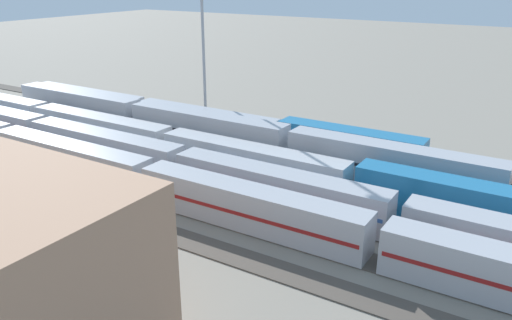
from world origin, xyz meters
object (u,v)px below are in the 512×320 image
at_px(train_on_track_4, 166,162).
at_px(train_on_track_1, 192,120).
at_px(train_on_track_3, 160,142).
at_px(train_on_track_5, 133,176).
at_px(train_on_track_2, 206,132).

height_order(train_on_track_4, train_on_track_1, same).
relative_size(train_on_track_3, train_on_track_1, 1.36).
distance_m(train_on_track_3, train_on_track_1, 10.39).
bearing_deg(train_on_track_5, train_on_track_4, -91.91).
relative_size(train_on_track_2, train_on_track_1, 1.08).
distance_m(train_on_track_3, train_on_track_5, 11.29).
bearing_deg(train_on_track_3, train_on_track_5, 117.70).
distance_m(train_on_track_2, train_on_track_1, 8.08).
xyz_separation_m(train_on_track_3, train_on_track_2, (-3.52, -5.00, 0.53)).
bearing_deg(train_on_track_4, train_on_track_2, -79.26).
bearing_deg(train_on_track_3, train_on_track_4, 137.29).
relative_size(train_on_track_3, train_on_track_5, 0.65).
bearing_deg(train_on_track_5, train_on_track_1, -68.07).
bearing_deg(train_on_track_5, train_on_track_2, -83.42).
distance_m(train_on_track_5, train_on_track_1, 21.56).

